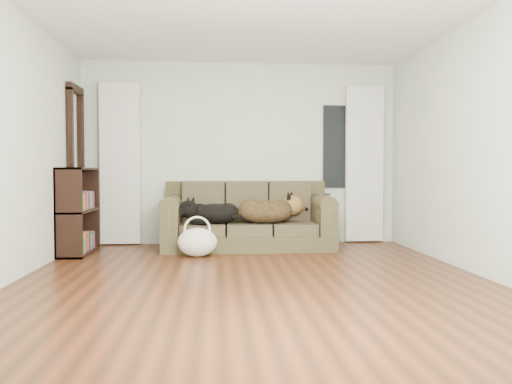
{
  "coord_description": "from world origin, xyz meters",
  "views": [
    {
      "loc": [
        -0.34,
        -4.71,
        1.02
      ],
      "look_at": [
        0.15,
        1.6,
        0.78
      ],
      "focal_mm": 35.0,
      "sensor_mm": 36.0,
      "label": 1
    }
  ],
  "objects": [
    {
      "name": "dog_shepherd",
      "position": [
        0.34,
        1.9,
        0.49
      ],
      "size": [
        0.79,
        0.58,
        0.34
      ],
      "primitive_type": "ellipsoid",
      "rotation": [
        0.0,
        0.0,
        3.1
      ],
      "color": "black",
      "rests_on": "sofa"
    },
    {
      "name": "curtain_left",
      "position": [
        -1.7,
        2.42,
        1.15
      ],
      "size": [
        0.55,
        0.08,
        2.25
      ],
      "primitive_type": "cube",
      "color": "silver",
      "rests_on": "ground"
    },
    {
      "name": "wall_right",
      "position": [
        2.25,
        0.0,
        1.3
      ],
      "size": [
        0.04,
        5.0,
        2.6
      ],
      "primitive_type": "cube",
      "color": "silver",
      "rests_on": "ground"
    },
    {
      "name": "wall_back",
      "position": [
        0.0,
        2.5,
        1.3
      ],
      "size": [
        4.5,
        0.04,
        2.6
      ],
      "primitive_type": "cube",
      "color": "silver",
      "rests_on": "ground"
    },
    {
      "name": "door_casing",
      "position": [
        -2.2,
        2.05,
        1.05
      ],
      "size": [
        0.07,
        0.6,
        2.1
      ],
      "primitive_type": "cube",
      "color": "black",
      "rests_on": "ground"
    },
    {
      "name": "tote_bag",
      "position": [
        -0.59,
        1.36,
        0.16
      ],
      "size": [
        0.54,
        0.45,
        0.35
      ],
      "primitive_type": "ellipsoid",
      "rotation": [
        0.0,
        0.0,
        -0.17
      ],
      "color": "silver",
      "rests_on": "floor"
    },
    {
      "name": "ceiling",
      "position": [
        0.0,
        0.0,
        2.6
      ],
      "size": [
        5.0,
        5.0,
        0.0
      ],
      "primitive_type": "plane",
      "color": "white",
      "rests_on": "ground"
    },
    {
      "name": "bookshelf",
      "position": [
        -2.09,
        1.7,
        0.5
      ],
      "size": [
        0.38,
        0.89,
        1.08
      ],
      "primitive_type": "cube",
      "rotation": [
        0.0,
        0.0,
        -0.06
      ],
      "color": "black",
      "rests_on": "floor"
    },
    {
      "name": "curtain_right",
      "position": [
        1.8,
        2.42,
        1.15
      ],
      "size": [
        0.55,
        0.08,
        2.25
      ],
      "primitive_type": "cube",
      "color": "silver",
      "rests_on": "ground"
    },
    {
      "name": "sofa",
      "position": [
        0.07,
        1.97,
        0.45
      ],
      "size": [
        2.25,
        0.97,
        0.92
      ],
      "primitive_type": "cube",
      "color": "#40321E",
      "rests_on": "floor"
    },
    {
      "name": "wall_left",
      "position": [
        -2.25,
        0.0,
        1.3
      ],
      "size": [
        0.04,
        5.0,
        2.6
      ],
      "primitive_type": "cube",
      "color": "silver",
      "rests_on": "ground"
    },
    {
      "name": "window_pane",
      "position": [
        1.45,
        2.47,
        1.4
      ],
      "size": [
        0.5,
        0.03,
        1.2
      ],
      "primitive_type": "cube",
      "color": "black",
      "rests_on": "wall_back"
    },
    {
      "name": "dog_black_lab",
      "position": [
        -0.41,
        1.88,
        0.48
      ],
      "size": [
        0.7,
        0.53,
        0.27
      ],
      "primitive_type": "ellipsoid",
      "rotation": [
        0.0,
        0.0,
        -0.12
      ],
      "color": "black",
      "rests_on": "sofa"
    },
    {
      "name": "floor",
      "position": [
        0.0,
        0.0,
        0.0
      ],
      "size": [
        5.0,
        5.0,
        0.0
      ],
      "primitive_type": "plane",
      "color": "#351D0F",
      "rests_on": "ground"
    },
    {
      "name": "tv_remote",
      "position": [
        1.13,
        1.87,
        0.73
      ],
      "size": [
        0.05,
        0.19,
        0.02
      ],
      "primitive_type": "cube",
      "rotation": [
        0.0,
        0.0,
        -0.0
      ],
      "color": "black",
      "rests_on": "sofa"
    }
  ]
}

